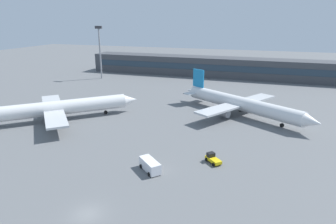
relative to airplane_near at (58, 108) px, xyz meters
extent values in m
plane|color=slate|center=(30.29, 7.12, -3.36)|extent=(400.00, 400.00, 0.00)
cube|color=#3F4247|center=(30.29, 77.02, 1.14)|extent=(125.47, 12.00, 9.00)
cube|color=#263847|center=(30.29, 70.97, 1.59)|extent=(119.20, 0.16, 2.80)
cylinder|color=white|center=(-0.21, -0.19, 0.04)|extent=(30.00, 27.86, 3.91)
cone|color=white|center=(14.77, 13.48, 0.04)|extent=(5.68, 5.64, 3.71)
cube|color=silver|center=(-0.97, -0.89, -0.27)|extent=(24.46, 26.13, 0.51)
cylinder|color=gray|center=(3.19, -5.45, -1.72)|extent=(3.82, 3.74, 2.06)
cylinder|color=gray|center=(-5.13, 3.67, -1.72)|extent=(3.82, 3.74, 2.06)
cylinder|color=black|center=(9.37, 8.55, -2.84)|extent=(1.04, 1.00, 1.03)
cylinder|color=black|center=(0.07, -3.56, -2.84)|extent=(1.04, 1.00, 1.03)
cylinder|color=black|center=(-3.53, 0.40, -2.84)|extent=(1.04, 1.00, 1.03)
cylinder|color=silver|center=(46.43, 19.97, 0.04)|extent=(33.66, 22.59, 3.91)
cone|color=silver|center=(63.75, 9.43, 0.04)|extent=(5.60, 5.41, 3.71)
cone|color=silver|center=(29.29, 30.41, 0.04)|extent=(4.76, 4.37, 2.74)
cube|color=#197FBF|center=(31.94, 28.80, 4.82)|extent=(4.06, 2.67, 5.66)
cube|color=silver|center=(31.68, 28.96, 0.24)|extent=(7.81, 10.28, 0.25)
cube|color=silver|center=(45.56, 20.51, -0.27)|extent=(20.26, 28.92, 0.51)
cylinder|color=gray|center=(42.35, 15.24, -1.72)|extent=(3.88, 3.47, 2.06)
cylinder|color=gray|center=(48.76, 25.78, -1.72)|extent=(3.88, 3.47, 2.06)
cylinder|color=black|center=(57.50, 13.23, -2.84)|extent=(1.09, 0.89, 1.03)
cylinder|color=black|center=(43.29, 18.76, -2.84)|extent=(1.09, 0.89, 1.03)
cylinder|color=black|center=(46.07, 23.33, -2.84)|extent=(1.09, 0.89, 1.03)
cube|color=yellow|center=(44.42, -11.76, -2.71)|extent=(3.62, 3.59, 0.60)
cube|color=black|center=(43.78, -11.13, -2.06)|extent=(1.77, 1.77, 0.90)
cylinder|color=black|center=(44.11, -10.36, -3.01)|extent=(0.68, 0.67, 0.70)
cylinder|color=black|center=(43.02, -11.47, -3.01)|extent=(0.68, 0.67, 0.70)
cylinder|color=black|center=(45.83, -12.04, -3.01)|extent=(0.68, 0.67, 0.70)
cylinder|color=black|center=(44.74, -13.15, -3.01)|extent=(0.68, 0.67, 0.70)
cube|color=white|center=(34.05, -18.47, -2.23)|extent=(5.20, 4.96, 1.90)
cube|color=#1E2633|center=(35.54, -19.81, -1.73)|extent=(1.39, 1.52, 0.70)
cylinder|color=black|center=(34.63, -20.37, -2.98)|extent=(0.75, 0.72, 0.76)
cylinder|color=black|center=(36.00, -18.85, -2.98)|extent=(0.75, 0.72, 0.76)
cylinder|color=black|center=(32.11, -18.09, -2.98)|extent=(0.75, 0.72, 0.76)
cylinder|color=black|center=(33.47, -16.58, -2.98)|extent=(0.75, 0.72, 0.76)
cylinder|color=gray|center=(-19.52, 55.14, 7.71)|extent=(0.70, 0.70, 22.13)
cube|color=#333338|center=(-19.52, 55.14, 19.37)|extent=(3.20, 0.80, 1.20)
camera|label=1|loc=(52.45, -62.98, 23.14)|focal=31.60mm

